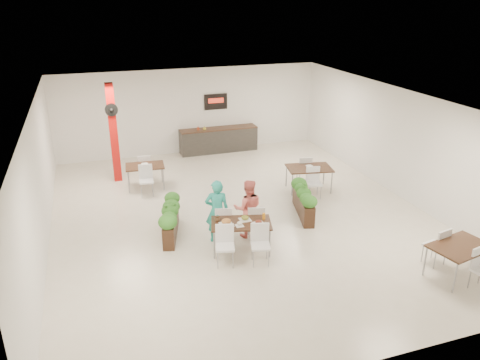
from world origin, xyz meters
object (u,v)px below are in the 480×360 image
Objects in this scene: red_column at (113,132)px; diner_woman at (248,209)px; diner_man at (217,211)px; side_table_a at (145,169)px; side_table_b at (309,171)px; planter_left at (171,217)px; service_counter at (219,139)px; planter_right at (304,198)px; main_table at (241,227)px; side_table_c at (460,250)px.

red_column reaches higher than diner_woman.
side_table_a is at bearing -58.34° from diner_man.
planter_left is at bearing -150.59° from side_table_b.
service_counter is 1.82× the size of side_table_a.
red_column is 1.92× the size of side_table_b.
service_counter is 1.85× the size of diner_man.
diner_man is at bearing -106.33° from service_counter.
planter_right is (1.87, 0.67, -0.27)m from diner_woman.
service_counter is at bearing 46.54° from side_table_a.
service_counter is at bearing -91.27° from diner_man.
main_table is 0.78m from diner_man.
side_table_b is (4.63, 1.55, 0.15)m from planter_left.
main_table is 1.08× the size of planter_left.
diner_woman is 0.87× the size of planter_left.
diner_woman is at bearing 57.80° from main_table.
planter_right is (3.70, 0.00, -0.01)m from planter_left.
diner_man reaches higher than main_table.
service_counter is 7.13m from diner_man.
main_table is 1.13× the size of side_table_c.
diner_woman is at bearing -160.15° from planter_right.
side_table_c is (5.69, -7.20, 0.01)m from side_table_a.
service_counter reaches higher than side_table_c.
side_table_a is at bearing 108.76° from main_table.
planter_left reaches higher than side_table_a.
side_table_c is at bearing 159.80° from diner_man.
red_column is at bearing 112.99° from main_table.
side_table_a is at bearing 139.07° from planter_right.
side_table_a is at bearing -49.82° from red_column.
red_column is 1.91× the size of side_table_c.
main_table and side_table_b have the same top height.
planter_left is 1.04× the size of side_table_b.
red_column is at bearing 135.49° from side_table_a.
diner_woman reaches higher than planter_right.
side_table_a and side_table_c have the same top height.
side_table_c is at bearing 154.35° from diner_woman.
diner_woman is at bearing -164.94° from diner_man.
planter_right is 1.08× the size of side_table_a.
diner_man reaches higher than diner_woman.
service_counter is at bearing 92.34° from side_table_c.
main_table is at bearing -42.84° from planter_left.
diner_woman is 3.57m from side_table_b.
side_table_a is (-1.59, 4.68, -0.01)m from main_table.
side_table_a is 5.12m from side_table_b.
side_table_a is (-2.00, 4.03, -0.13)m from diner_woman.
planter_left is at bearing -81.88° from side_table_a.
diner_man is (-0.39, 0.65, 0.17)m from main_table.
red_column is 1.84× the size of planter_left.
main_table and side_table_a have the same top height.
planter_right reaches higher than side_table_c.
side_table_b is at bearing -133.18° from diner_man.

